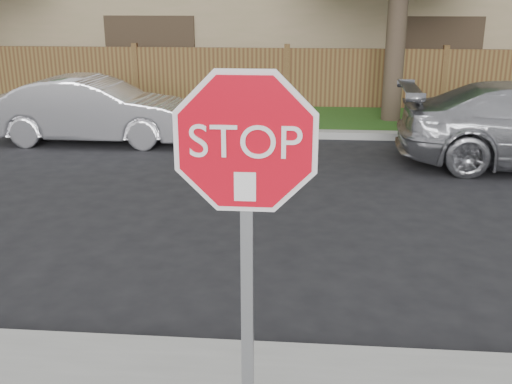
# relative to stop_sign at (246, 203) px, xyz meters

# --- Properties ---
(ground) EXTENTS (90.00, 90.00, 0.00)m
(ground) POSITION_rel_stop_sign_xyz_m (-0.28, 1.48, -1.83)
(ground) COLOR black
(ground) RESTS_ON ground
(far_curb) EXTENTS (70.00, 0.30, 0.15)m
(far_curb) POSITION_rel_stop_sign_xyz_m (-0.28, 9.63, -1.75)
(far_curb) COLOR gray
(far_curb) RESTS_ON ground
(grass_strip) EXTENTS (70.00, 3.00, 0.12)m
(grass_strip) POSITION_rel_stop_sign_xyz_m (-0.28, 11.28, -1.77)
(grass_strip) COLOR #1E4714
(grass_strip) RESTS_ON ground
(fence) EXTENTS (70.00, 0.12, 1.60)m
(fence) POSITION_rel_stop_sign_xyz_m (-0.28, 12.88, -1.03)
(fence) COLOR #4D2E1B
(fence) RESTS_ON ground
(stop_sign) EXTENTS (1.01, 0.13, 2.55)m
(stop_sign) POSITION_rel_stop_sign_xyz_m (0.00, 0.00, 0.00)
(stop_sign) COLOR gray
(stop_sign) RESTS_ON sidewalk_near
(sedan_left) EXTENTS (4.03, 1.41, 1.33)m
(sedan_left) POSITION_rel_stop_sign_xyz_m (-4.02, 8.84, -1.17)
(sedan_left) COLOR silver
(sedan_left) RESTS_ON ground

